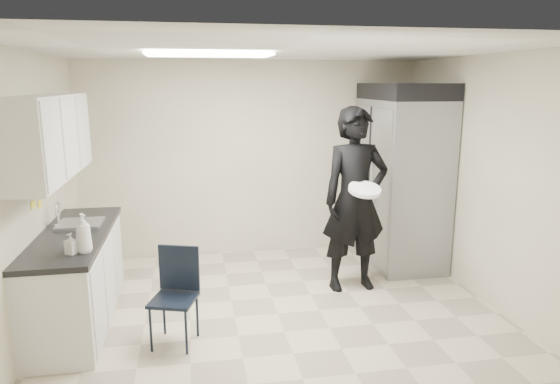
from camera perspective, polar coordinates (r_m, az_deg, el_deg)
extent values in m
plane|color=#C3B499|center=(5.24, -0.28, -13.72)|extent=(4.50, 4.50, 0.00)
plane|color=silver|center=(4.72, -0.31, 15.95)|extent=(4.50, 4.50, 0.00)
plane|color=beige|center=(6.76, -3.22, 3.81)|extent=(4.50, 0.00, 4.50)
plane|color=beige|center=(4.96, -26.84, -0.69)|extent=(0.00, 4.00, 4.00)
plane|color=beige|center=(5.65, 22.82, 1.14)|extent=(0.00, 4.00, 4.00)
cube|color=white|center=(5.05, -8.10, 15.26)|extent=(1.20, 0.60, 0.02)
cube|color=silver|center=(5.31, -22.17, -9.26)|extent=(0.60, 1.90, 0.86)
cube|color=black|center=(5.17, -22.59, -4.56)|extent=(0.64, 1.95, 0.05)
cube|color=gray|center=(5.40, -21.82, -3.94)|extent=(0.42, 0.40, 0.14)
cylinder|color=silver|center=(5.41, -24.02, -2.47)|extent=(0.02, 0.02, 0.24)
cube|color=silver|center=(5.02, -24.87, 5.74)|extent=(0.35, 1.80, 0.75)
cube|color=black|center=(6.17, -22.67, 5.05)|extent=(0.22, 0.30, 0.35)
cube|color=yellow|center=(5.07, -26.38, -1.31)|extent=(0.00, 0.12, 0.07)
cube|color=yellow|center=(5.26, -25.75, -1.23)|extent=(0.00, 0.12, 0.07)
cube|color=gray|center=(6.60, 13.60, 1.06)|extent=(0.80, 1.35, 2.10)
cube|color=black|center=(6.48, 14.12, 11.08)|extent=(0.80, 1.35, 0.20)
cube|color=black|center=(4.62, -12.07, -11.97)|extent=(0.47, 0.47, 0.85)
imported|color=black|center=(5.61, 8.58, -0.91)|extent=(0.79, 0.55, 2.06)
cylinder|color=white|center=(5.35, 9.66, 0.29)|extent=(0.37, 0.37, 0.04)
imported|color=silver|center=(4.50, -21.56, -4.39)|extent=(0.18, 0.18, 0.33)
imported|color=#B5B3C0|center=(4.51, -22.77, -5.46)|extent=(0.11, 0.11, 0.18)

